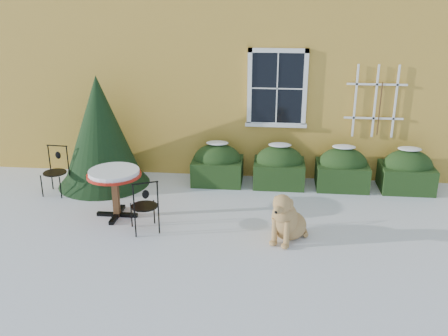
# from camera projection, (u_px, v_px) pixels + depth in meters

# --- Properties ---
(ground) EXTENTS (80.00, 80.00, 0.00)m
(ground) POSITION_uv_depth(u_px,v_px,m) (218.00, 239.00, 8.29)
(ground) COLOR white
(ground) RESTS_ON ground
(house) EXTENTS (12.40, 8.40, 6.40)m
(house) POSITION_uv_depth(u_px,v_px,m) (246.00, 15.00, 13.73)
(house) COLOR gold
(house) RESTS_ON ground
(hedge_row) EXTENTS (4.95, 0.80, 0.91)m
(hedge_row) POSITION_uv_depth(u_px,v_px,m) (310.00, 168.00, 10.37)
(hedge_row) COLOR black
(hedge_row) RESTS_ON ground
(evergreen_shrub) EXTENTS (1.90, 1.90, 2.31)m
(evergreen_shrub) POSITION_uv_depth(u_px,v_px,m) (101.00, 142.00, 10.32)
(evergreen_shrub) COLOR black
(evergreen_shrub) RESTS_ON ground
(bistro_table) EXTENTS (0.97, 0.97, 0.90)m
(bistro_table) POSITION_uv_depth(u_px,v_px,m) (114.00, 178.00, 8.87)
(bistro_table) COLOR black
(bistro_table) RESTS_ON ground
(patio_chair_near) EXTENTS (0.56, 0.56, 0.96)m
(patio_chair_near) POSITION_uv_depth(u_px,v_px,m) (145.00, 205.00, 8.41)
(patio_chair_near) COLOR black
(patio_chair_near) RESTS_ON ground
(patio_chair_far) EXTENTS (0.47, 0.46, 0.97)m
(patio_chair_far) POSITION_uv_depth(u_px,v_px,m) (56.00, 170.00, 10.00)
(patio_chair_far) COLOR black
(patio_chair_far) RESTS_ON ground
(dog) EXTENTS (0.77, 0.97, 0.90)m
(dog) POSITION_uv_depth(u_px,v_px,m) (286.00, 220.00, 8.14)
(dog) COLOR tan
(dog) RESTS_ON ground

